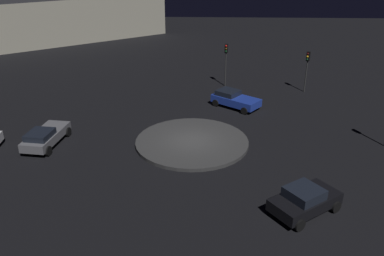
{
  "coord_description": "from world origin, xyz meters",
  "views": [
    {
      "loc": [
        25.33,
        1.03,
        12.75
      ],
      "look_at": [
        0.0,
        0.0,
        1.22
      ],
      "focal_mm": 36.81,
      "sensor_mm": 36.0,
      "label": 1
    }
  ],
  "objects_px": {
    "car_black": "(305,200)",
    "car_grey": "(45,136)",
    "car_blue": "(234,99)",
    "store_building": "(48,15)",
    "traffic_light_west": "(226,56)",
    "traffic_light_northwest": "(307,64)"
  },
  "relations": [
    {
      "from": "car_black",
      "to": "traffic_light_west",
      "type": "distance_m",
      "value": 21.49
    },
    {
      "from": "traffic_light_northwest",
      "to": "store_building",
      "type": "distance_m",
      "value": 41.78
    },
    {
      "from": "car_grey",
      "to": "car_blue",
      "type": "bearing_deg",
      "value": -53.08
    },
    {
      "from": "car_grey",
      "to": "traffic_light_west",
      "type": "xyz_separation_m",
      "value": [
        -13.96,
        13.19,
        2.35
      ]
    },
    {
      "from": "car_blue",
      "to": "traffic_light_west",
      "type": "height_order",
      "value": "traffic_light_west"
    },
    {
      "from": "car_grey",
      "to": "traffic_light_northwest",
      "type": "bearing_deg",
      "value": -52.79
    },
    {
      "from": "car_blue",
      "to": "traffic_light_west",
      "type": "distance_m",
      "value": 6.29
    },
    {
      "from": "traffic_light_west",
      "to": "store_building",
      "type": "xyz_separation_m",
      "value": [
        -22.6,
        -26.45,
        0.45
      ]
    },
    {
      "from": "store_building",
      "to": "car_blue",
      "type": "bearing_deg",
      "value": 96.36
    },
    {
      "from": "car_grey",
      "to": "store_building",
      "type": "height_order",
      "value": "store_building"
    },
    {
      "from": "car_grey",
      "to": "store_building",
      "type": "bearing_deg",
      "value": 26.28
    },
    {
      "from": "traffic_light_northwest",
      "to": "traffic_light_west",
      "type": "relative_size",
      "value": 0.92
    },
    {
      "from": "car_blue",
      "to": "car_black",
      "type": "xyz_separation_m",
      "value": [
        15.28,
        2.8,
        0.04
      ]
    },
    {
      "from": "car_grey",
      "to": "store_building",
      "type": "xyz_separation_m",
      "value": [
        -36.56,
        -13.25,
        2.8
      ]
    },
    {
      "from": "traffic_light_west",
      "to": "store_building",
      "type": "distance_m",
      "value": 34.79
    },
    {
      "from": "traffic_light_northwest",
      "to": "car_black",
      "type": "bearing_deg",
      "value": 29.59
    },
    {
      "from": "car_black",
      "to": "car_grey",
      "type": "distance_m",
      "value": 18.07
    },
    {
      "from": "car_black",
      "to": "traffic_light_northwest",
      "type": "distance_m",
      "value": 20.18
    },
    {
      "from": "car_black",
      "to": "store_building",
      "type": "height_order",
      "value": "store_building"
    },
    {
      "from": "car_grey",
      "to": "store_building",
      "type": "relative_size",
      "value": 0.13
    },
    {
      "from": "car_black",
      "to": "car_grey",
      "type": "xyz_separation_m",
      "value": [
        -7.13,
        -16.61,
        -0.04
      ]
    },
    {
      "from": "car_black",
      "to": "car_grey",
      "type": "relative_size",
      "value": 0.94
    }
  ]
}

